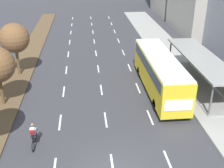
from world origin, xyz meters
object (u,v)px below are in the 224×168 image
object	(u,v)px
bus_shelter	(202,68)
median_tree_third	(14,38)
cyclist	(34,136)
bus	(159,70)

from	to	relation	value
bus_shelter	median_tree_third	xyz separation A→B (m)	(-17.81, 4.41, 2.11)
cyclist	bus_shelter	bearing A→B (deg)	28.08
median_tree_third	bus_shelter	bearing A→B (deg)	-13.90
bus_shelter	median_tree_third	size ratio (longest dim) A/B	2.21
cyclist	median_tree_third	distance (m)	12.99
bus_shelter	median_tree_third	bearing A→B (deg)	166.10
cyclist	median_tree_third	bearing A→B (deg)	105.16
cyclist	bus	bearing A→B (deg)	34.95
bus_shelter	cyclist	xyz separation A→B (m)	(-14.52, -7.75, -1.08)
bus	median_tree_third	bearing A→B (deg)	159.74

